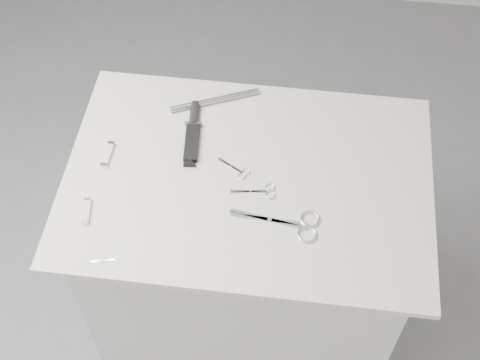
# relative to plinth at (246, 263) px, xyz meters

# --- Properties ---
(ground) EXTENTS (4.00, 4.00, 0.01)m
(ground) POSITION_rel_plinth_xyz_m (0.00, 0.00, -0.46)
(ground) COLOR slate
(ground) RESTS_ON ground
(plinth) EXTENTS (0.90, 0.60, 0.90)m
(plinth) POSITION_rel_plinth_xyz_m (0.00, 0.00, 0.00)
(plinth) COLOR silver
(plinth) RESTS_ON ground
(display_board) EXTENTS (1.00, 0.70, 0.02)m
(display_board) POSITION_rel_plinth_xyz_m (0.00, 0.00, 0.46)
(display_board) COLOR beige
(display_board) RESTS_ON plinth
(large_shears) EXTENTS (0.23, 0.10, 0.01)m
(large_shears) POSITION_rel_plinth_xyz_m (0.14, -0.14, 0.47)
(large_shears) COLOR silver
(large_shears) RESTS_ON display_board
(embroidery_scissors_a) EXTENTS (0.12, 0.05, 0.00)m
(embroidery_scissors_a) POSITION_rel_plinth_xyz_m (0.04, -0.04, 0.47)
(embroidery_scissors_a) COLOR silver
(embroidery_scissors_a) RESTS_ON display_board
(embroidery_scissors_b) EXTENTS (0.10, 0.07, 0.00)m
(embroidery_scissors_b) POSITION_rel_plinth_xyz_m (-0.03, 0.02, 0.47)
(embroidery_scissors_b) COLOR silver
(embroidery_scissors_b) RESTS_ON display_board
(tiny_scissors) EXTENTS (0.07, 0.03, 0.00)m
(tiny_scissors) POSITION_rel_plinth_xyz_m (-0.31, -0.30, 0.47)
(tiny_scissors) COLOR silver
(tiny_scissors) RESTS_ON display_board
(sheathed_knife) EXTENTS (0.06, 0.22, 0.03)m
(sheathed_knife) POSITION_rel_plinth_xyz_m (-0.17, 0.14, 0.48)
(sheathed_knife) COLOR black
(sheathed_knife) RESTS_ON display_board
(pocket_knife_a) EXTENTS (0.03, 0.08, 0.01)m
(pocket_knife_a) POSITION_rel_plinth_xyz_m (-0.40, -0.17, 0.47)
(pocket_knife_a) COLOR silver
(pocket_knife_a) RESTS_ON display_board
(pocket_knife_b) EXTENTS (0.02, 0.09, 0.01)m
(pocket_knife_b) POSITION_rel_plinth_xyz_m (-0.40, 0.03, 0.48)
(pocket_knife_b) COLOR silver
(pocket_knife_b) RESTS_ON display_board
(metal_rail) EXTENTS (0.25, 0.12, 0.02)m
(metal_rail) POSITION_rel_plinth_xyz_m (-0.13, 0.26, 0.48)
(metal_rail) COLOR gray
(metal_rail) RESTS_ON display_board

